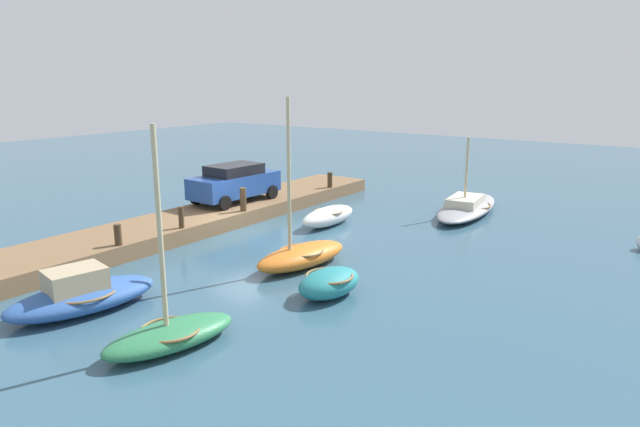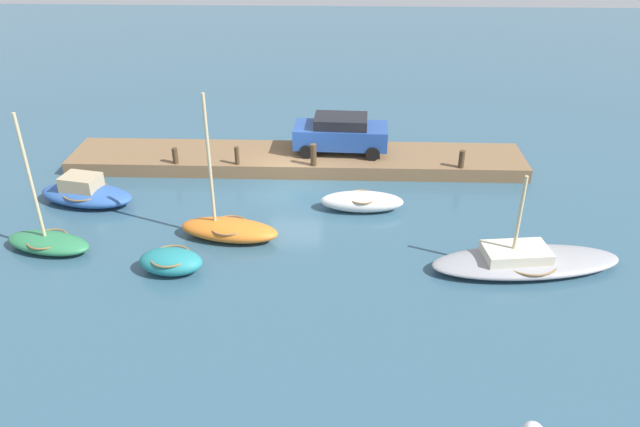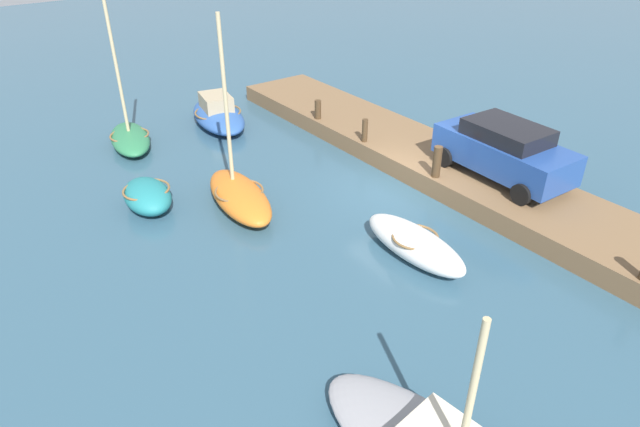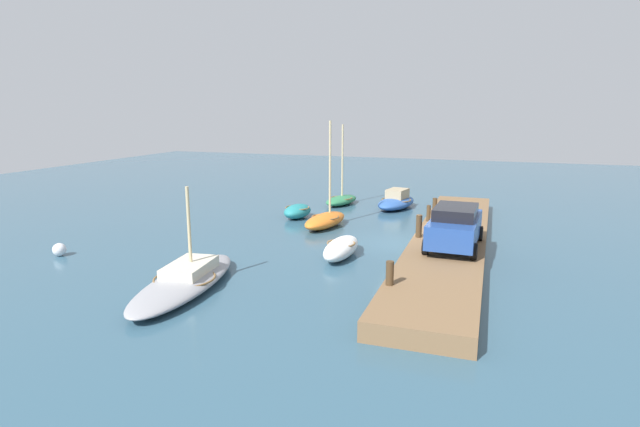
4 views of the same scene
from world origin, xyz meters
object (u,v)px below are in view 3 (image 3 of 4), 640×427
rowboat_green (130,137)px  mooring_post_mid_west (437,162)px  rowboat_white (415,244)px  parked_car (504,150)px  dinghy_teal (147,196)px  motorboat_blue (218,114)px  rowboat_orange (239,195)px  mooring_post_mid_east (365,130)px  mooring_post_east (318,110)px

rowboat_green → mooring_post_mid_west: rowboat_green is taller
rowboat_white → parked_car: bearing=-78.5°
dinghy_teal → parked_car: 11.02m
rowboat_white → rowboat_green: rowboat_green is taller
motorboat_blue → rowboat_orange: bearing=169.2°
rowboat_white → dinghy_teal: size_ratio=1.44×
rowboat_orange → rowboat_green: (6.50, 1.04, -0.06)m
rowboat_green → mooring_post_mid_east: 8.84m
dinghy_teal → rowboat_white: bearing=-139.1°
mooring_post_mid_west → motorboat_blue: bearing=16.3°
mooring_post_east → mooring_post_mid_east: bearing=180.0°
dinghy_teal → parked_car: size_ratio=0.53×
rowboat_white → mooring_post_east: mooring_post_east is taller
dinghy_teal → rowboat_green: size_ratio=0.44×
rowboat_green → mooring_post_mid_west: size_ratio=5.20×
dinghy_teal → rowboat_green: 5.01m
rowboat_green → mooring_post_mid_east: size_ratio=6.36×
mooring_post_mid_west → parked_car: 2.07m
mooring_post_mid_east → mooring_post_east: (2.81, 0.00, -0.05)m
parked_car → mooring_post_mid_west: bearing=56.1°
mooring_post_east → parked_car: parked_car is taller
mooring_post_mid_east → motorboat_blue: bearing=24.8°
rowboat_white → rowboat_orange: 5.61m
mooring_post_mid_west → mooring_post_mid_east: (3.44, 0.00, -0.09)m
dinghy_teal → mooring_post_mid_west: (-4.59, -7.68, 0.71)m
mooring_post_east → motorboat_blue: bearing=41.1°
rowboat_orange → mooring_post_mid_east: size_ratio=6.82×
rowboat_orange → parked_car: (-4.15, -7.04, 1.11)m
parked_car → rowboat_orange: bearing=61.9°
rowboat_orange → parked_car: size_ratio=1.29×
mooring_post_mid_west → mooring_post_mid_east: size_ratio=1.22×
mooring_post_mid_west → parked_car: bearing=-126.3°
dinghy_teal → rowboat_green: (4.86, -1.23, -0.05)m
mooring_post_mid_west → mooring_post_mid_east: 3.45m
dinghy_teal → mooring_post_east: mooring_post_east is taller
rowboat_white → motorboat_blue: 11.53m
rowboat_orange → mooring_post_mid_east: bearing=-75.7°
dinghy_teal → mooring_post_east: (1.66, -7.68, 0.57)m
motorboat_blue → parked_car: bearing=-145.9°
mooring_post_mid_west → mooring_post_mid_east: bearing=0.0°
mooring_post_mid_west → mooring_post_east: mooring_post_mid_west is taller
motorboat_blue → parked_car: parked_car is taller
rowboat_white → dinghy_teal: 8.18m
mooring_post_mid_east → dinghy_teal: bearing=81.5°
rowboat_orange → rowboat_green: 6.58m
dinghy_teal → motorboat_blue: bearing=-39.7°
rowboat_white → motorboat_blue: bearing=-0.9°
dinghy_teal → mooring_post_mid_west: size_ratio=2.31×
rowboat_white → mooring_post_mid_east: mooring_post_mid_east is taller
rowboat_orange → parked_car: rowboat_orange is taller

